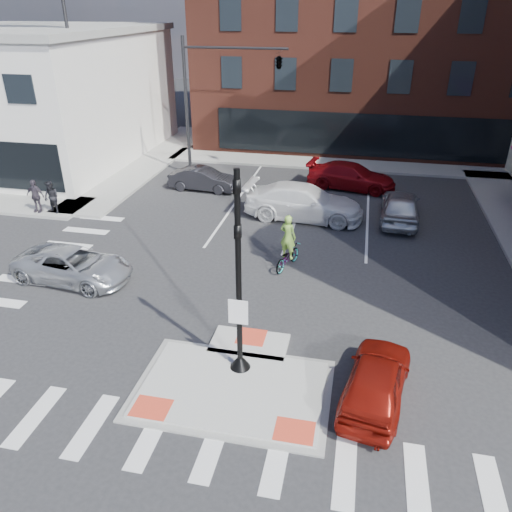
% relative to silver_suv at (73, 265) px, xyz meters
% --- Properties ---
extents(ground, '(120.00, 120.00, 0.00)m').
position_rel_silver_suv_xyz_m(ground, '(7.53, -4.26, -0.64)').
color(ground, '#28282B').
rests_on(ground, ground).
extents(refuge_island, '(5.40, 4.65, 0.13)m').
position_rel_silver_suv_xyz_m(refuge_island, '(7.53, -4.52, -0.59)').
color(refuge_island, gray).
rests_on(refuge_island, ground).
extents(sidewalk_nw, '(23.50, 20.50, 0.15)m').
position_rel_silver_suv_xyz_m(sidewalk_nw, '(-9.23, 11.02, -0.57)').
color(sidewalk_nw, gray).
rests_on(sidewalk_nw, ground).
extents(sidewalk_n, '(26.00, 3.00, 0.15)m').
position_rel_silver_suv_xyz_m(sidewalk_n, '(10.53, 17.74, -0.57)').
color(sidewalk_n, gray).
rests_on(sidewalk_n, ground).
extents(building_n, '(24.40, 18.40, 15.50)m').
position_rel_silver_suv_xyz_m(building_n, '(10.53, 27.73, 7.16)').
color(building_n, '#54241A').
rests_on(building_n, ground).
extents(building_far_left, '(10.00, 12.00, 10.00)m').
position_rel_silver_suv_xyz_m(building_far_left, '(3.53, 47.74, 4.36)').
color(building_far_left, slate).
rests_on(building_far_left, ground).
extents(building_far_right, '(12.00, 12.00, 12.00)m').
position_rel_silver_suv_xyz_m(building_far_right, '(16.53, 49.74, 5.36)').
color(building_far_right, brown).
rests_on(building_far_right, ground).
extents(signal_pole, '(0.60, 0.60, 5.98)m').
position_rel_silver_suv_xyz_m(signal_pole, '(7.53, -3.87, 1.71)').
color(signal_pole, black).
rests_on(signal_pole, refuge_island).
extents(mast_arm_signal, '(6.10, 2.24, 8.00)m').
position_rel_silver_suv_xyz_m(mast_arm_signal, '(4.06, 13.74, 5.57)').
color(mast_arm_signal, black).
rests_on(mast_arm_signal, ground).
extents(silver_suv, '(4.81, 2.59, 1.28)m').
position_rel_silver_suv_xyz_m(silver_suv, '(0.00, 0.00, 0.00)').
color(silver_suv, silver).
rests_on(silver_suv, ground).
extents(red_sedan, '(2.19, 4.08, 1.32)m').
position_rel_silver_suv_xyz_m(red_sedan, '(11.37, -4.26, 0.02)').
color(red_sedan, maroon).
rests_on(red_sedan, ground).
extents(white_pickup, '(5.96, 2.68, 1.69)m').
position_rel_silver_suv_xyz_m(white_pickup, '(7.86, 8.05, 0.21)').
color(white_pickup, white).
rests_on(white_pickup, ground).
extents(bg_car_dark, '(3.96, 1.58, 1.28)m').
position_rel_silver_suv_xyz_m(bg_car_dark, '(1.74, 11.06, 0.00)').
color(bg_car_dark, '#232227').
rests_on(bg_car_dark, ground).
extents(bg_car_silver, '(2.02, 4.59, 1.54)m').
position_rel_silver_suv_xyz_m(bg_car_silver, '(12.53, 8.74, 0.13)').
color(bg_car_silver, silver).
rests_on(bg_car_silver, ground).
extents(bg_car_red, '(5.31, 2.90, 1.46)m').
position_rel_silver_suv_xyz_m(bg_car_red, '(9.98, 13.08, 0.09)').
color(bg_car_red, maroon).
rests_on(bg_car_red, ground).
extents(cyclist, '(1.20, 1.94, 2.29)m').
position_rel_silver_suv_xyz_m(cyclist, '(7.89, 2.72, 0.13)').
color(cyclist, '#3F3F44').
rests_on(cyclist, ground).
extents(pedestrian_a, '(0.94, 0.83, 1.64)m').
position_rel_silver_suv_xyz_m(pedestrian_a, '(-4.47, 5.74, 0.33)').
color(pedestrian_a, black).
rests_on(pedestrian_a, sidewalk_nw).
extents(pedestrian_b, '(1.00, 0.45, 1.68)m').
position_rel_silver_suv_xyz_m(pedestrian_b, '(-5.37, 5.74, 0.35)').
color(pedestrian_b, '#36303A').
rests_on(pedestrian_b, sidewalk_nw).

